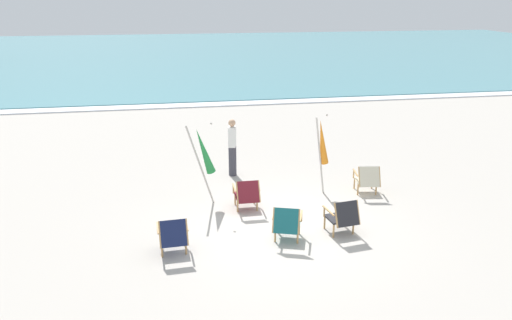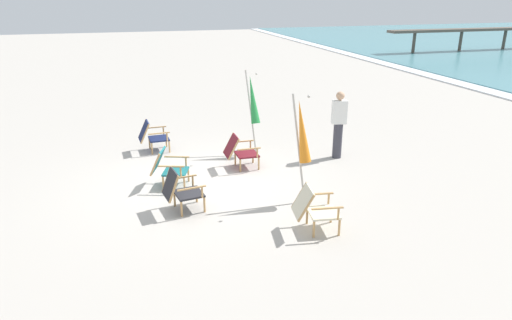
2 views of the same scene
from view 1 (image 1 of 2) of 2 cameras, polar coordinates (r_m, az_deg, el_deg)
The scene contains 11 objects.
ground_plane at distance 11.17m, azimuth 2.87°, elevation -7.62°, with size 80.00×80.00×0.00m, color #B2AAA0.
sea at distance 43.29m, azimuth -7.05°, elevation 12.05°, with size 80.00×40.00×0.10m, color teal.
surf_band at distance 23.29m, azimuth -4.17°, elevation 6.45°, with size 80.00×1.10×0.06m, color white.
beach_chair_front_right at distance 10.79m, azimuth 9.89°, elevation -6.34°, with size 0.67×0.77×0.81m.
beach_chair_far_center at distance 11.78m, azimuth -1.04°, elevation -3.89°, with size 0.60×0.75×0.79m.
beach_chair_mid_center at distance 10.37m, azimuth 3.55°, elevation -7.17°, with size 0.77×0.87×0.80m.
beach_chair_back_left at distance 13.02m, azimuth 12.60°, elevation -2.10°, with size 0.68×0.83×0.79m.
beach_chair_back_right at distance 10.00m, azimuth -9.45°, elevation -8.44°, with size 0.63×0.76×0.80m.
umbrella_furled_green at distance 11.91m, azimuth -6.00°, elevation 0.95°, with size 0.71×0.31×2.05m.
umbrella_furled_orange at distance 12.53m, azimuth 7.57°, elevation 1.95°, with size 0.48×0.40×2.10m.
person_near_chairs at distance 13.92m, azimuth -2.72°, elevation 1.51°, with size 0.27×0.37×1.63m.
Camera 1 is at (-2.28, -9.75, 4.94)m, focal length 35.00 mm.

